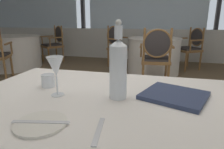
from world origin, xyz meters
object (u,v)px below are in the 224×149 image
at_px(wine_glass, 56,67).
at_px(dining_chair_0_1, 55,41).
at_px(water_bottle, 118,68).
at_px(menu_book, 174,95).
at_px(dining_chair_2_2, 191,45).
at_px(dining_chair_2_1, 156,54).
at_px(water_tumbler, 48,81).
at_px(dining_chair_2_0, 117,43).
at_px(side_plate, 41,123).

bearing_deg(wine_glass, dining_chair_0_1, 120.02).
xyz_separation_m(water_bottle, menu_book, (0.27, 0.07, -0.14)).
bearing_deg(dining_chair_2_2, water_bottle, 43.27).
bearing_deg(wine_glass, menu_book, 11.35).
xyz_separation_m(menu_book, dining_chair_2_2, (0.57, 3.82, -0.20)).
distance_m(water_bottle, wine_glass, 0.30).
xyz_separation_m(dining_chair_0_1, dining_chair_2_1, (2.70, -1.55, 0.02)).
height_order(water_bottle, water_tumbler, water_bottle).
bearing_deg(water_tumbler, dining_chair_2_1, 76.98).
bearing_deg(dining_chair_2_0, dining_chair_0_1, -159.40).
xyz_separation_m(side_plate, dining_chair_2_0, (-0.63, 4.08, -0.18)).
bearing_deg(water_tumbler, side_plate, -62.36).
distance_m(water_bottle, water_tumbler, 0.44).
distance_m(dining_chair_0_1, dining_chair_2_0, 1.74).
distance_m(water_tumbler, dining_chair_0_1, 4.42).
height_order(side_plate, menu_book, menu_book).
relative_size(side_plate, dining_chair_2_0, 0.20).
xyz_separation_m(dining_chair_2_1, dining_chair_2_2, (0.72, 1.53, -0.02)).
relative_size(water_bottle, menu_book, 1.30).
relative_size(water_tumbler, dining_chair_0_1, 0.08).
xyz_separation_m(water_bottle, dining_chair_2_1, (0.11, 2.36, -0.32)).
bearing_deg(water_bottle, dining_chair_0_1, 123.44).
xyz_separation_m(water_tumbler, dining_chair_2_1, (0.53, 2.30, -0.20)).
distance_m(wine_glass, water_tumbler, 0.19).
xyz_separation_m(wine_glass, dining_chair_2_1, (0.41, 2.40, -0.31)).
bearing_deg(dining_chair_2_0, side_plate, -55.74).
bearing_deg(dining_chair_2_1, menu_book, 179.24).
relative_size(water_tumbler, dining_chair_2_0, 0.08).
height_order(wine_glass, dining_chair_2_0, dining_chair_2_0).
height_order(water_bottle, wine_glass, water_bottle).
xyz_separation_m(water_tumbler, dining_chair_0_1, (-2.16, 3.85, -0.23)).
bearing_deg(dining_chair_2_0, water_tumbler, -57.89).
distance_m(wine_glass, dining_chair_2_2, 4.11).
relative_size(side_plate, dining_chair_0_1, 0.20).
distance_m(water_tumbler, dining_chair_2_0, 3.73).
xyz_separation_m(water_bottle, wine_glass, (-0.30, -0.04, -0.01)).
relative_size(side_plate, water_bottle, 0.51).
relative_size(wine_glass, dining_chair_0_1, 0.21).
bearing_deg(menu_book, dining_chair_0_1, 147.60).
height_order(dining_chair_2_0, dining_chair_2_1, dining_chair_2_1).
relative_size(menu_book, dining_chair_0_1, 0.30).
bearing_deg(dining_chair_2_2, wine_glass, 39.31).
bearing_deg(menu_book, dining_chair_2_2, 102.50).
bearing_deg(menu_book, water_bottle, -144.01).
height_order(dining_chair_2_0, dining_chair_2_2, dining_chair_2_0).
relative_size(wine_glass, dining_chair_2_0, 0.20).
xyz_separation_m(water_tumbler, dining_chair_2_2, (1.26, 3.83, -0.23)).
xyz_separation_m(water_bottle, dining_chair_0_1, (-2.58, 3.91, -0.34)).
bearing_deg(dining_chair_2_0, water_bottle, -51.84).
height_order(side_plate, dining_chair_2_0, dining_chair_2_0).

